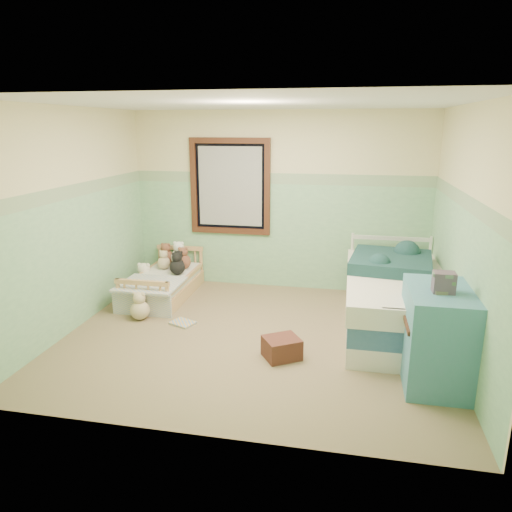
% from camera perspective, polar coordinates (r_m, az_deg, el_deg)
% --- Properties ---
extents(floor, '(4.20, 3.60, 0.02)m').
position_cam_1_polar(floor, '(5.38, -0.28, -9.79)').
color(floor, brown).
rests_on(floor, ground).
extents(ceiling, '(4.20, 3.60, 0.02)m').
position_cam_1_polar(ceiling, '(4.88, -0.32, 18.08)').
color(ceiling, silver).
rests_on(ceiling, wall_back).
extents(wall_back, '(4.20, 0.04, 2.50)m').
position_cam_1_polar(wall_back, '(6.73, 2.77, 6.56)').
color(wall_back, beige).
rests_on(wall_back, floor).
extents(wall_front, '(4.20, 0.04, 2.50)m').
position_cam_1_polar(wall_front, '(3.30, -6.54, -2.95)').
color(wall_front, beige).
rests_on(wall_front, floor).
extents(wall_left, '(0.04, 3.60, 2.50)m').
position_cam_1_polar(wall_left, '(5.77, -21.25, 4.05)').
color(wall_left, beige).
rests_on(wall_left, floor).
extents(wall_right, '(0.04, 3.60, 2.50)m').
position_cam_1_polar(wall_right, '(5.01, 23.95, 2.18)').
color(wall_right, beige).
rests_on(wall_right, floor).
extents(wainscot_mint, '(4.20, 0.01, 1.50)m').
position_cam_1_polar(wainscot_mint, '(6.81, 2.70, 2.38)').
color(wainscot_mint, '#71A97E').
rests_on(wainscot_mint, floor).
extents(border_strip, '(4.20, 0.01, 0.15)m').
position_cam_1_polar(border_strip, '(6.67, 2.79, 9.30)').
color(border_strip, '#488549').
rests_on(border_strip, wall_back).
extents(window_frame, '(1.16, 0.06, 1.36)m').
position_cam_1_polar(window_frame, '(6.80, -3.16, 8.35)').
color(window_frame, '#401F12').
rests_on(window_frame, wall_back).
extents(window_blinds, '(0.92, 0.01, 1.12)m').
position_cam_1_polar(window_blinds, '(6.81, -3.14, 8.36)').
color(window_blinds, '#BBBBBA').
rests_on(window_blinds, window_frame).
extents(toddler_bed_frame, '(0.71, 1.42, 0.18)m').
position_cam_1_polar(toddler_bed_frame, '(6.69, -11.02, -4.01)').
color(toddler_bed_frame, tan).
rests_on(toddler_bed_frame, floor).
extents(toddler_mattress, '(0.65, 1.36, 0.12)m').
position_cam_1_polar(toddler_mattress, '(6.64, -11.09, -2.78)').
color(toddler_mattress, silver).
rests_on(toddler_mattress, toddler_bed_frame).
extents(patchwork_quilt, '(0.77, 0.71, 0.03)m').
position_cam_1_polar(patchwork_quilt, '(6.23, -12.64, -3.36)').
color(patchwork_quilt, '#819BC7').
rests_on(patchwork_quilt, toddler_mattress).
extents(plush_bed_brown, '(0.22, 0.22, 0.22)m').
position_cam_1_polar(plush_bed_brown, '(7.09, -10.77, -0.16)').
color(plush_bed_brown, brown).
rests_on(plush_bed_brown, toddler_mattress).
extents(plush_bed_white, '(0.24, 0.24, 0.24)m').
position_cam_1_polar(plush_bed_white, '(7.02, -9.26, -0.16)').
color(plush_bed_white, white).
rests_on(plush_bed_white, toddler_mattress).
extents(plush_bed_tan, '(0.18, 0.18, 0.18)m').
position_cam_1_polar(plush_bed_tan, '(6.88, -11.05, -0.81)').
color(plush_bed_tan, '#CDB68A').
rests_on(plush_bed_tan, toddler_mattress).
extents(plush_bed_dark, '(0.19, 0.19, 0.19)m').
position_cam_1_polar(plush_bed_dark, '(6.80, -9.26, -0.89)').
color(plush_bed_dark, black).
rests_on(plush_bed_dark, toddler_mattress).
extents(plush_floor_cream, '(0.28, 0.28, 0.28)m').
position_cam_1_polar(plush_floor_cream, '(6.94, -13.28, -3.01)').
color(plush_floor_cream, white).
rests_on(plush_floor_cream, floor).
extents(plush_floor_tan, '(0.24, 0.24, 0.24)m').
position_cam_1_polar(plush_floor_tan, '(5.96, -13.82, -6.36)').
color(plush_floor_tan, '#CDB68A').
rests_on(plush_floor_tan, floor).
extents(twin_bed_frame, '(1.06, 2.12, 0.22)m').
position_cam_1_polar(twin_bed_frame, '(5.74, 16.26, -7.49)').
color(twin_bed_frame, silver).
rests_on(twin_bed_frame, floor).
extents(twin_boxspring, '(1.06, 2.12, 0.22)m').
position_cam_1_polar(twin_boxspring, '(5.66, 16.42, -5.44)').
color(twin_boxspring, navy).
rests_on(twin_boxspring, twin_bed_frame).
extents(twin_mattress, '(1.10, 2.17, 0.22)m').
position_cam_1_polar(twin_mattress, '(5.59, 16.59, -3.33)').
color(twin_mattress, white).
rests_on(twin_mattress, twin_boxspring).
extents(teal_blanket, '(1.02, 1.07, 0.14)m').
position_cam_1_polar(teal_blanket, '(5.82, 15.99, -0.69)').
color(teal_blanket, '#153235').
rests_on(teal_blanket, twin_mattress).
extents(dresser, '(0.56, 0.89, 0.89)m').
position_cam_1_polar(dresser, '(4.65, 20.90, -8.98)').
color(dresser, teal).
rests_on(dresser, floor).
extents(book_stack, '(0.18, 0.14, 0.18)m').
position_cam_1_polar(book_stack, '(4.39, 21.71, -2.97)').
color(book_stack, brown).
rests_on(book_stack, dresser).
extents(red_pillow, '(0.45, 0.44, 0.21)m').
position_cam_1_polar(red_pillow, '(4.90, 3.12, -11.00)').
color(red_pillow, brown).
rests_on(red_pillow, floor).
extents(floor_book, '(0.34, 0.30, 0.03)m').
position_cam_1_polar(floor_book, '(5.76, -8.82, -8.00)').
color(floor_book, '#FBAD28').
rests_on(floor_book, floor).
extents(extra_plush_0, '(0.21, 0.21, 0.21)m').
position_cam_1_polar(extra_plush_0, '(6.59, -9.47, -1.33)').
color(extra_plush_0, black).
rests_on(extra_plush_0, toddler_mattress).
extents(extra_plush_1, '(0.22, 0.22, 0.22)m').
position_cam_1_polar(extra_plush_1, '(6.84, -8.76, -0.67)').
color(extra_plush_1, brown).
rests_on(extra_plush_1, toddler_mattress).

